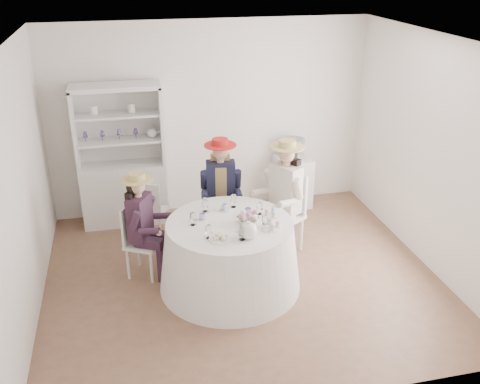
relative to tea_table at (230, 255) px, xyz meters
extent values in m
plane|color=brown|center=(0.17, 0.13, -0.40)|extent=(4.50, 4.50, 0.00)
plane|color=white|center=(0.17, 0.13, 2.30)|extent=(4.50, 4.50, 0.00)
plane|color=white|center=(0.17, 2.13, 0.95)|extent=(4.50, 0.00, 4.50)
plane|color=white|center=(0.17, -1.87, 0.95)|extent=(4.50, 0.00, 4.50)
plane|color=white|center=(-2.08, 0.13, 0.95)|extent=(0.00, 4.50, 4.50)
plane|color=white|center=(2.42, 0.13, 0.95)|extent=(0.00, 4.50, 4.50)
cone|color=white|center=(0.00, 0.00, -0.01)|extent=(1.59, 1.59, 0.78)
cylinder|color=white|center=(0.00, 0.00, 0.39)|extent=(1.39, 1.39, 0.02)
cube|color=silver|center=(-1.10, 1.88, 0.03)|extent=(1.21, 0.63, 0.86)
cube|color=silver|center=(-1.10, 2.08, 0.99)|extent=(1.14, 0.24, 1.06)
cube|color=silver|center=(-1.10, 1.88, 1.52)|extent=(1.21, 0.63, 0.06)
cube|color=silver|center=(-1.65, 1.88, 0.99)|extent=(0.11, 0.43, 1.06)
cube|color=silver|center=(-0.54, 1.88, 0.99)|extent=(0.11, 0.43, 1.06)
cube|color=silver|center=(-1.10, 1.88, 0.80)|extent=(1.13, 0.56, 0.03)
cube|color=silver|center=(-1.10, 1.88, 1.16)|extent=(1.13, 0.56, 0.03)
sphere|color=white|center=(-0.66, 1.88, 0.88)|extent=(0.13, 0.13, 0.13)
cube|color=silver|center=(1.35, 1.88, -0.03)|extent=(0.52, 0.52, 0.75)
cylinder|color=black|center=(1.35, 1.88, 0.49)|extent=(0.35, 0.35, 0.30)
cube|color=silver|center=(-0.93, 0.44, 0.01)|extent=(0.49, 0.49, 0.04)
cylinder|color=silver|center=(-0.87, 0.24, -0.20)|extent=(0.03, 0.03, 0.40)
cylinder|color=silver|center=(-0.73, 0.50, -0.20)|extent=(0.03, 0.03, 0.40)
cylinder|color=silver|center=(-1.13, 0.38, -0.20)|extent=(0.03, 0.03, 0.40)
cylinder|color=silver|center=(-0.99, 0.64, -0.20)|extent=(0.03, 0.03, 0.40)
cube|color=silver|center=(-1.07, 0.52, 0.26)|extent=(0.19, 0.32, 0.46)
cube|color=black|center=(-0.94, 0.45, 0.35)|extent=(0.32, 0.38, 0.53)
cube|color=black|center=(-0.87, 0.32, 0.09)|extent=(0.33, 0.25, 0.11)
cylinder|color=black|center=(-0.76, 0.26, -0.19)|extent=(0.09, 0.09, 0.42)
cylinder|color=black|center=(-1.00, 0.27, 0.42)|extent=(0.18, 0.15, 0.25)
cube|color=black|center=(-0.79, 0.46, 0.09)|extent=(0.33, 0.25, 0.11)
cylinder|color=black|center=(-0.68, 0.40, -0.19)|extent=(0.09, 0.09, 0.42)
cylinder|color=black|center=(-0.82, 0.60, 0.42)|extent=(0.18, 0.15, 0.25)
cylinder|color=#D8A889|center=(-0.94, 0.45, 0.63)|extent=(0.08, 0.08, 0.07)
sphere|color=#D8A889|center=(-0.94, 0.45, 0.74)|extent=(0.17, 0.17, 0.17)
sphere|color=black|center=(-0.98, 0.47, 0.72)|extent=(0.17, 0.17, 0.17)
cube|color=black|center=(-1.01, 0.48, 0.51)|extent=(0.17, 0.23, 0.35)
cylinder|color=tan|center=(-0.94, 0.45, 0.82)|extent=(0.37, 0.37, 0.01)
cylinder|color=tan|center=(-0.94, 0.45, 0.85)|extent=(0.18, 0.18, 0.07)
cube|color=silver|center=(0.10, 1.02, 0.05)|extent=(0.45, 0.45, 0.04)
cylinder|color=silver|center=(-0.08, 0.89, -0.18)|extent=(0.04, 0.04, 0.44)
cylinder|color=silver|center=(0.24, 0.84, -0.18)|extent=(0.04, 0.04, 0.44)
cylinder|color=silver|center=(-0.03, 1.20, -0.18)|extent=(0.04, 0.04, 0.44)
cylinder|color=silver|center=(0.28, 1.16, -0.18)|extent=(0.04, 0.04, 0.44)
cube|color=silver|center=(0.13, 1.20, 0.32)|extent=(0.38, 0.08, 0.50)
cube|color=#1A1C35|center=(0.10, 1.04, 0.42)|extent=(0.39, 0.25, 0.58)
cube|color=tan|center=(0.10, 1.04, 0.42)|extent=(0.17, 0.24, 0.50)
cube|color=#1A1C35|center=(-0.01, 0.92, 0.13)|extent=(0.18, 0.36, 0.12)
cylinder|color=#1A1C35|center=(-0.03, 0.78, -0.17)|extent=(0.10, 0.10, 0.46)
cylinder|color=#1A1C35|center=(-0.11, 1.03, 0.49)|extent=(0.11, 0.18, 0.28)
cube|color=#1A1C35|center=(0.17, 0.89, 0.13)|extent=(0.18, 0.36, 0.12)
cylinder|color=#1A1C35|center=(0.15, 0.75, -0.17)|extent=(0.10, 0.10, 0.46)
cylinder|color=#1A1C35|center=(0.30, 0.97, 0.49)|extent=(0.11, 0.18, 0.28)
cylinder|color=#D8A889|center=(0.10, 1.04, 0.73)|extent=(0.09, 0.09, 0.08)
sphere|color=#D8A889|center=(0.10, 1.04, 0.84)|extent=(0.19, 0.19, 0.19)
sphere|color=tan|center=(0.11, 1.09, 0.83)|extent=(0.19, 0.19, 0.19)
cube|color=tan|center=(0.12, 1.12, 0.59)|extent=(0.25, 0.11, 0.38)
cylinder|color=red|center=(0.10, 1.04, 0.93)|extent=(0.40, 0.40, 0.01)
cylinder|color=red|center=(0.10, 1.04, 0.97)|extent=(0.20, 0.20, 0.08)
cube|color=silver|center=(0.82, 0.63, 0.07)|extent=(0.58, 0.58, 0.04)
cylinder|color=silver|center=(0.58, 0.68, -0.17)|extent=(0.04, 0.04, 0.46)
cylinder|color=silver|center=(0.76, 0.39, -0.17)|extent=(0.04, 0.04, 0.46)
cylinder|color=silver|center=(0.87, 0.86, -0.17)|extent=(0.04, 0.04, 0.46)
cylinder|color=silver|center=(1.05, 0.57, -0.17)|extent=(0.04, 0.04, 0.46)
cube|color=silver|center=(0.97, 0.73, 0.35)|extent=(0.24, 0.35, 0.52)
cube|color=beige|center=(0.83, 0.64, 0.46)|extent=(0.38, 0.43, 0.61)
cube|color=beige|center=(0.66, 0.64, 0.16)|extent=(0.37, 0.30, 0.13)
cylinder|color=beige|center=(0.53, 0.56, -0.16)|extent=(0.10, 0.10, 0.48)
cylinder|color=beige|center=(0.68, 0.80, 0.53)|extent=(0.20, 0.18, 0.29)
cube|color=beige|center=(0.76, 0.48, 0.16)|extent=(0.37, 0.30, 0.13)
cylinder|color=beige|center=(0.63, 0.40, -0.16)|extent=(0.10, 0.10, 0.48)
cylinder|color=beige|center=(0.91, 0.43, 0.53)|extent=(0.20, 0.18, 0.29)
cylinder|color=#D8A889|center=(0.83, 0.64, 0.78)|extent=(0.09, 0.09, 0.08)
sphere|color=#D8A889|center=(0.83, 0.64, 0.90)|extent=(0.20, 0.20, 0.20)
sphere|color=black|center=(0.87, 0.66, 0.88)|extent=(0.20, 0.20, 0.20)
cube|color=black|center=(0.90, 0.68, 0.64)|extent=(0.20, 0.26, 0.40)
cylinder|color=tan|center=(0.83, 0.64, 0.99)|extent=(0.42, 0.42, 0.01)
cylinder|color=tan|center=(0.83, 0.64, 1.03)|extent=(0.21, 0.21, 0.08)
cube|color=silver|center=(-0.76, 1.28, 0.00)|extent=(0.46, 0.46, 0.04)
cylinder|color=silver|center=(-0.58, 1.36, -0.20)|extent=(0.03, 0.03, 0.39)
cylinder|color=silver|center=(-0.84, 1.47, -0.20)|extent=(0.03, 0.03, 0.39)
cylinder|color=silver|center=(-0.69, 1.09, -0.20)|extent=(0.03, 0.03, 0.39)
cylinder|color=silver|center=(-0.95, 1.20, -0.20)|extent=(0.03, 0.03, 0.39)
cube|color=silver|center=(-0.82, 1.13, 0.24)|extent=(0.32, 0.16, 0.44)
imported|color=white|center=(-0.28, 0.14, 0.43)|extent=(0.08, 0.08, 0.06)
imported|color=white|center=(0.00, 0.31, 0.44)|extent=(0.10, 0.10, 0.07)
imported|color=white|center=(0.24, 0.15, 0.44)|extent=(0.11, 0.11, 0.07)
imported|color=white|center=(0.19, -0.07, 0.43)|extent=(0.24, 0.24, 0.05)
sphere|color=pink|center=(0.25, -0.04, 0.49)|extent=(0.07, 0.07, 0.07)
sphere|color=white|center=(0.23, 0.01, 0.49)|extent=(0.07, 0.07, 0.07)
sphere|color=pink|center=(0.19, 0.02, 0.49)|extent=(0.07, 0.07, 0.07)
sphere|color=white|center=(0.15, 0.01, 0.49)|extent=(0.07, 0.07, 0.07)
sphere|color=pink|center=(0.14, -0.04, 0.49)|extent=(0.07, 0.07, 0.07)
sphere|color=white|center=(0.15, -0.08, 0.49)|extent=(0.07, 0.07, 0.07)
sphere|color=pink|center=(0.19, -0.09, 0.49)|extent=(0.07, 0.07, 0.07)
sphere|color=white|center=(0.23, -0.08, 0.49)|extent=(0.07, 0.07, 0.07)
sphere|color=white|center=(0.12, -0.37, 0.48)|extent=(0.18, 0.18, 0.18)
cylinder|color=white|center=(0.24, -0.37, 0.50)|extent=(0.11, 0.03, 0.09)
cylinder|color=white|center=(0.12, -0.37, 0.58)|extent=(0.04, 0.04, 0.02)
cylinder|color=white|center=(-0.17, -0.34, 0.41)|extent=(0.24, 0.24, 0.01)
cube|color=beige|center=(-0.21, -0.36, 0.43)|extent=(0.06, 0.04, 0.03)
cube|color=beige|center=(-0.17, -0.34, 0.44)|extent=(0.06, 0.05, 0.03)
cube|color=beige|center=(-0.12, -0.32, 0.43)|extent=(0.07, 0.06, 0.03)
cube|color=beige|center=(-0.19, -0.30, 0.44)|extent=(0.07, 0.07, 0.03)
cube|color=beige|center=(-0.14, -0.38, 0.43)|extent=(0.06, 0.07, 0.03)
cylinder|color=white|center=(0.41, -0.21, 0.41)|extent=(0.23, 0.23, 0.01)
cylinder|color=white|center=(0.41, -0.21, 0.48)|extent=(0.02, 0.02, 0.15)
cylinder|color=white|center=(0.41, -0.21, 0.55)|extent=(0.17, 0.17, 0.01)
camera|label=1|loc=(-1.03, -5.05, 3.11)|focal=40.00mm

